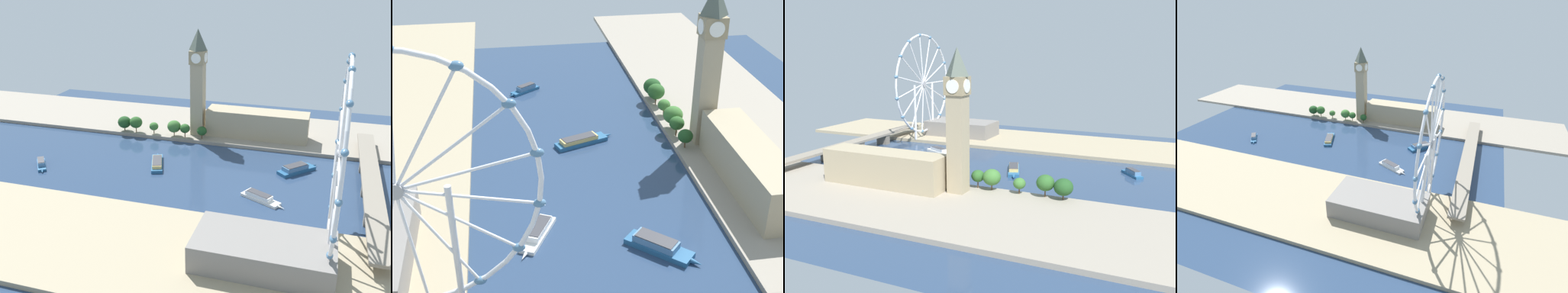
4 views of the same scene
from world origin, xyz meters
TOP-DOWN VIEW (x-y plane):
  - ground_plane at (0.00, 0.00)m, footprint 375.93×375.93m
  - riverbank_left at (-102.96, 0.00)m, footprint 90.00×520.00m
  - riverbank_right at (102.96, 0.00)m, footprint 90.00×520.00m
  - clock_tower at (-75.18, 11.11)m, footprint 13.74×13.74m
  - parliament_block at (-82.06, 62.89)m, footprint 22.00×87.57m
  - tree_row_embankment at (-62.75, -25.11)m, footprint 12.51×83.32m
  - ferris_wheel at (75.75, 127.92)m, footprint 100.56×3.20m
  - riverside_hall at (98.65, 96.61)m, footprint 36.68×70.57m
  - river_bridge at (0.00, 153.34)m, footprint 187.93×12.61m
  - tour_boat_0 at (-5.92, -1.27)m, footprint 36.60×18.74m
  - tour_boat_1 at (21.52, -85.78)m, footprint 22.92×18.50m
  - tour_boat_2 at (-24.31, 102.83)m, footprint 30.15×28.83m
  - tour_boat_3 at (26.91, 83.95)m, footprint 18.94×31.03m

SIDE VIEW (x-z plane):
  - ground_plane at x=0.00m, z-range 0.00..0.00m
  - riverbank_left at x=-102.96m, z-range 0.00..3.00m
  - riverbank_right at x=102.96m, z-range 0.00..3.00m
  - tour_boat_3 at x=26.91m, z-range -0.41..4.64m
  - tour_boat_0 at x=-5.92m, z-range -0.37..4.63m
  - tour_boat_1 at x=21.52m, z-range -0.46..4.75m
  - tour_boat_2 at x=-24.31m, z-range -0.52..5.62m
  - river_bridge at x=0.00m, z-range 2.96..13.96m
  - riverside_hall at x=98.65m, z-range 3.00..17.94m
  - tree_row_embankment at x=-62.75m, z-range 4.16..18.56m
  - parliament_block at x=-82.06m, z-range 3.00..26.25m
  - clock_tower at x=-75.18m, z-range 4.84..96.93m
  - ferris_wheel at x=75.75m, z-range 4.45..108.45m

